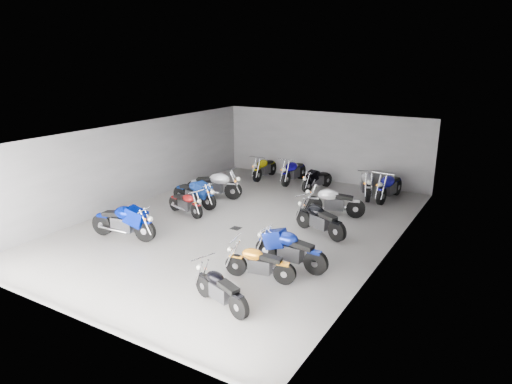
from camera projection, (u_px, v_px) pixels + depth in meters
The scene contains 20 objects.
ground at pixel (244, 224), 15.93m from camera, with size 14.00×14.00×0.00m, color gray.
wall_back at pixel (323, 146), 21.24m from camera, with size 10.00×0.10×3.20m, color gray.
wall_left at pixel (136, 163), 17.93m from camera, with size 0.10×14.00×3.20m, color gray.
wall_right at pixel (391, 203), 13.02m from camera, with size 0.10×14.00×3.20m, color gray.
ceiling at pixel (243, 132), 15.01m from camera, with size 10.00×14.00×0.04m, color black.
drain_grate at pixel (236, 228), 15.52m from camera, with size 0.32×0.32×0.01m, color black.
motorcycle_left_b at pixel (124, 222), 14.53m from camera, with size 2.34×0.61×1.03m.
motorcycle_left_d at pixel (186, 203), 16.75m from camera, with size 1.85×0.56×0.82m.
motorcycle_left_e at pixel (195, 193), 17.67m from camera, with size 2.21×0.51×0.97m.
motorcycle_left_f at pixel (215, 185), 18.68m from camera, with size 2.28×0.91×1.04m.
motorcycle_right_a at pixel (220, 289), 10.55m from camera, with size 1.84×0.69×0.83m.
motorcycle_right_b at pixel (259, 263), 11.84m from camera, with size 1.93×0.50×0.85m.
motorcycle_right_c at pixel (290, 249), 12.51m from camera, with size 2.23×0.46×0.98m.
motorcycle_right_e at pixel (319, 219), 14.89m from camera, with size 2.07×0.91×0.95m.
motorcycle_right_f at pixel (334, 202), 16.61m from camera, with size 2.18×0.74×0.98m.
motorcycle_back_b at pixel (264, 168), 21.75m from camera, with size 0.44×2.17×0.95m.
motorcycle_back_c at pixel (293, 171), 20.99m from camera, with size 0.44×2.28×1.00m.
motorcycle_back_d at pixel (317, 179), 19.93m from camera, with size 0.64×1.92×0.86m.
motorcycle_back_e at pixel (366, 183), 18.91m from camera, with size 1.05×2.24×1.04m.
motorcycle_back_f at pixel (389, 187), 18.44m from camera, with size 0.53×2.36×1.04m.
Camera 1 is at (8.02, -12.63, 5.61)m, focal length 32.00 mm.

